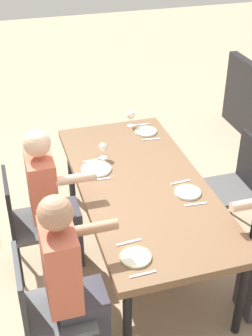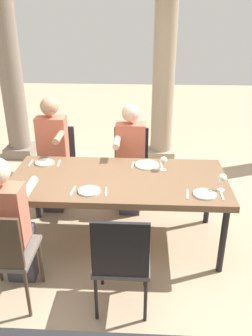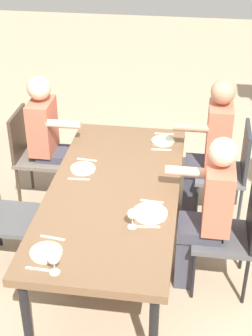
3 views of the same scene
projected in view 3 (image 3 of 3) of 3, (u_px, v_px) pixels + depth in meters
name	position (u px, v px, depth m)	size (l,w,h in m)	color
ground_plane	(115.00, 264.00, 4.16)	(16.00, 16.00, 0.00)	tan
dining_table	(114.00, 195.00, 3.80)	(2.10, 0.97, 0.74)	brown
chair_west_north	(230.00, 167.00, 4.48)	(0.44, 0.44, 0.91)	#5B5E61
chair_west_south	(33.00, 151.00, 4.69)	(0.44, 0.44, 0.92)	#6A6158
chair_mid_north	(234.00, 231.00, 3.70)	(0.44, 0.44, 0.91)	#4F4F50
diner_woman_green	(207.00, 210.00, 3.65)	(0.35, 0.49, 1.27)	#3F3F4C
diner_man_white	(210.00, 147.00, 4.40)	(0.35, 0.49, 1.33)	#3F3F4C
diner_guest_third	(50.00, 138.00, 4.59)	(0.35, 0.49, 1.28)	#3F3F4C
plate_0	(163.00, 141.00, 4.41)	(0.21, 0.21, 0.02)	silver
fork_0	(164.00, 134.00, 4.54)	(0.02, 0.17, 0.01)	silver
spoon_0	(161.00, 150.00, 4.29)	(0.02, 0.17, 0.01)	silver
plate_1	(83.00, 168.00, 4.01)	(0.20, 0.20, 0.02)	white
fork_1	(87.00, 160.00, 4.14)	(0.02, 0.17, 0.01)	silver
spoon_1	(79.00, 179.00, 3.88)	(0.02, 0.17, 0.01)	silver
plate_2	(150.00, 213.00, 3.50)	(0.25, 0.25, 0.02)	white
wine_glass_2	(132.00, 215.00, 3.32)	(0.07, 0.07, 0.14)	white
fork_2	(152.00, 201.00, 3.63)	(0.02, 0.17, 0.01)	silver
spoon_2	(147.00, 227.00, 3.37)	(0.02, 0.17, 0.01)	silver
plate_3	(46.00, 252.00, 3.14)	(0.21, 0.21, 0.02)	white
wine_glass_3	(53.00, 258.00, 2.94)	(0.08, 0.08, 0.16)	white
fork_3	(53.00, 238.00, 3.27)	(0.02, 0.17, 0.01)	silver
spoon_3	(39.00, 269.00, 3.02)	(0.02, 0.17, 0.01)	silver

